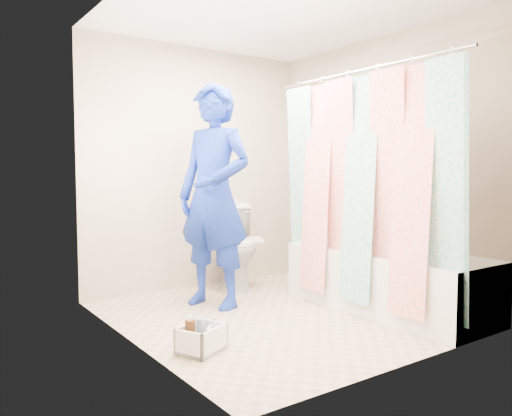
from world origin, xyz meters
TOP-DOWN VIEW (x-y plane):
  - floor at (0.00, 0.00)m, footprint 2.60×2.60m
  - ceiling at (0.00, 0.00)m, footprint 2.40×2.60m
  - wall_back at (0.00, 1.30)m, footprint 2.40×0.02m
  - wall_front at (0.00, -1.30)m, footprint 2.40×0.02m
  - wall_left at (-1.20, 0.00)m, footprint 0.02×2.60m
  - wall_right at (1.20, 0.00)m, footprint 0.02×2.60m
  - bathtub at (0.85, -0.43)m, footprint 0.70×1.75m
  - curtain_rod at (0.52, -0.43)m, footprint 0.02×1.90m
  - shower_curtain at (0.52, -0.43)m, footprint 0.06×1.75m
  - toilet at (0.29, 1.08)m, footprint 0.74×0.93m
  - tank_lid at (0.24, 0.96)m, footprint 0.56×0.40m
  - tank_internals at (0.34, 1.30)m, footprint 0.19×0.11m
  - plumber at (-0.26, 0.54)m, footprint 0.70×0.83m
  - cleaning_caddy at (-0.90, -0.39)m, footprint 0.36×0.33m

SIDE VIEW (x-z plane):
  - floor at x=0.00m, z-range 0.00..0.00m
  - cleaning_caddy at x=-0.90m, z-range -0.03..0.19m
  - bathtub at x=0.85m, z-range 0.02..0.52m
  - toilet at x=0.29m, z-range 0.00..0.83m
  - tank_lid at x=0.24m, z-range 0.47..0.51m
  - tank_internals at x=0.34m, z-range 0.68..0.95m
  - plumber at x=-0.26m, z-range 0.00..1.92m
  - shower_curtain at x=0.52m, z-range 0.12..1.92m
  - wall_back at x=0.00m, z-range 0.00..2.40m
  - wall_front at x=0.00m, z-range 0.00..2.40m
  - wall_left at x=-1.20m, z-range 0.00..2.40m
  - wall_right at x=1.20m, z-range 0.00..2.40m
  - curtain_rod at x=0.52m, z-range 1.94..1.96m
  - ceiling at x=0.00m, z-range 2.39..2.41m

